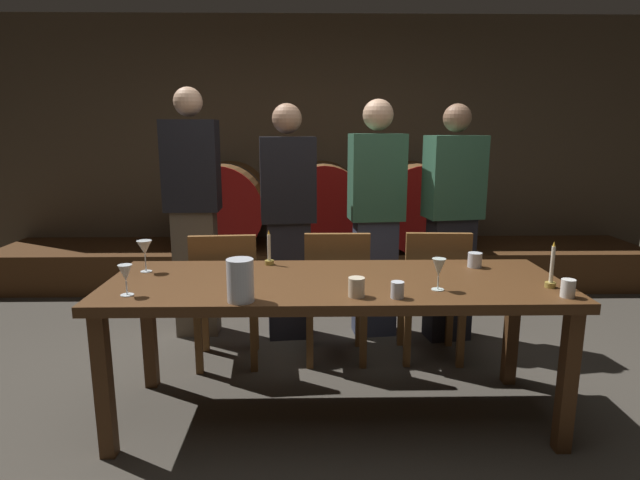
{
  "coord_description": "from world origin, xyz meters",
  "views": [
    {
      "loc": [
        -0.11,
        -2.48,
        1.5
      ],
      "look_at": [
        -0.06,
        0.26,
        0.92
      ],
      "focal_mm": 29.25,
      "sensor_mm": 36.0,
      "label": 1
    }
  ],
  "objects_px": {
    "wine_barrel_center": "(323,205)",
    "wine_barrel_right": "(415,205)",
    "chair_left": "(226,293)",
    "wine_glass_center": "(126,274)",
    "cup_far_left": "(357,287)",
    "cup_far_right": "(568,288)",
    "wine_glass_right": "(439,268)",
    "cup_center_right": "(475,260)",
    "guest_center_right": "(376,217)",
    "guest_far_left": "(194,212)",
    "guest_far_right": "(452,223)",
    "chair_right": "(433,289)",
    "wine_barrel_left": "(225,205)",
    "wine_glass_left": "(145,249)",
    "guest_center_left": "(288,222)",
    "candle_right": "(551,274)",
    "pitcher": "(240,280)",
    "candle_left": "(269,255)",
    "dining_table": "(334,294)",
    "cup_center_left": "(397,290)",
    "chair_center": "(336,290)"
  },
  "relations": [
    {
      "from": "wine_glass_center",
      "to": "guest_center_left",
      "type": "bearing_deg",
      "value": 62.76
    },
    {
      "from": "candle_left",
      "to": "cup_far_right",
      "type": "xyz_separation_m",
      "value": [
        1.4,
        -0.61,
        -0.01
      ]
    },
    {
      "from": "guest_far_right",
      "to": "cup_far_right",
      "type": "height_order",
      "value": "guest_far_right"
    },
    {
      "from": "wine_glass_right",
      "to": "guest_far_left",
      "type": "bearing_deg",
      "value": 136.84
    },
    {
      "from": "candle_right",
      "to": "cup_center_right",
      "type": "bearing_deg",
      "value": 122.95
    },
    {
      "from": "wine_barrel_left",
      "to": "guest_center_right",
      "type": "height_order",
      "value": "guest_center_right"
    },
    {
      "from": "pitcher",
      "to": "wine_barrel_left",
      "type": "bearing_deg",
      "value": 100.38
    },
    {
      "from": "wine_barrel_right",
      "to": "guest_center_right",
      "type": "distance_m",
      "value": 1.44
    },
    {
      "from": "wine_glass_right",
      "to": "cup_center_right",
      "type": "height_order",
      "value": "wine_glass_right"
    },
    {
      "from": "chair_right",
      "to": "guest_center_right",
      "type": "height_order",
      "value": "guest_center_right"
    },
    {
      "from": "wine_glass_right",
      "to": "dining_table",
      "type": "bearing_deg",
      "value": 159.54
    },
    {
      "from": "wine_barrel_left",
      "to": "chair_right",
      "type": "bearing_deg",
      "value": -48.34
    },
    {
      "from": "guest_far_left",
      "to": "pitcher",
      "type": "bearing_deg",
      "value": 108.25
    },
    {
      "from": "candle_right",
      "to": "cup_far_left",
      "type": "distance_m",
      "value": 0.96
    },
    {
      "from": "chair_left",
      "to": "wine_glass_center",
      "type": "relative_size",
      "value": 6.06
    },
    {
      "from": "pitcher",
      "to": "wine_glass_center",
      "type": "height_order",
      "value": "pitcher"
    },
    {
      "from": "cup_far_left",
      "to": "cup_far_right",
      "type": "height_order",
      "value": "cup_far_left"
    },
    {
      "from": "wine_glass_left",
      "to": "cup_far_right",
      "type": "distance_m",
      "value": 2.11
    },
    {
      "from": "chair_right",
      "to": "cup_far_left",
      "type": "height_order",
      "value": "chair_right"
    },
    {
      "from": "guest_center_left",
      "to": "pitcher",
      "type": "distance_m",
      "value": 1.44
    },
    {
      "from": "pitcher",
      "to": "wine_glass_center",
      "type": "relative_size",
      "value": 1.32
    },
    {
      "from": "chair_left",
      "to": "cup_far_right",
      "type": "relative_size",
      "value": 10.62
    },
    {
      "from": "cup_center_right",
      "to": "guest_far_right",
      "type": "bearing_deg",
      "value": 83.92
    },
    {
      "from": "guest_far_right",
      "to": "guest_center_right",
      "type": "bearing_deg",
      "value": -20.0
    },
    {
      "from": "candle_left",
      "to": "cup_center_right",
      "type": "height_order",
      "value": "candle_left"
    },
    {
      "from": "guest_center_left",
      "to": "cup_far_left",
      "type": "xyz_separation_m",
      "value": [
        0.37,
        -1.37,
        -0.06
      ]
    },
    {
      "from": "cup_center_left",
      "to": "dining_table",
      "type": "bearing_deg",
      "value": 132.13
    },
    {
      "from": "guest_far_right",
      "to": "wine_glass_center",
      "type": "relative_size",
      "value": 11.5
    },
    {
      "from": "wine_barrel_right",
      "to": "wine_glass_center",
      "type": "xyz_separation_m",
      "value": [
        -1.87,
        -2.71,
        0.07
      ]
    },
    {
      "from": "dining_table",
      "to": "wine_glass_center",
      "type": "height_order",
      "value": "wine_glass_center"
    },
    {
      "from": "guest_center_left",
      "to": "wine_glass_left",
      "type": "relative_size",
      "value": 9.78
    },
    {
      "from": "wine_glass_right",
      "to": "candle_left",
      "type": "bearing_deg",
      "value": 149.75
    },
    {
      "from": "wine_barrel_left",
      "to": "guest_center_right",
      "type": "distance_m",
      "value": 1.86
    },
    {
      "from": "chair_left",
      "to": "candle_right",
      "type": "bearing_deg",
      "value": 151.49
    },
    {
      "from": "wine_barrel_center",
      "to": "wine_barrel_right",
      "type": "relative_size",
      "value": 1.0
    },
    {
      "from": "chair_center",
      "to": "cup_center_right",
      "type": "height_order",
      "value": "chair_center"
    },
    {
      "from": "candle_right",
      "to": "candle_left",
      "type": "bearing_deg",
      "value": 161.75
    },
    {
      "from": "wine_barrel_left",
      "to": "dining_table",
      "type": "distance_m",
      "value": 2.65
    },
    {
      "from": "wine_glass_left",
      "to": "wine_glass_center",
      "type": "bearing_deg",
      "value": -84.76
    },
    {
      "from": "pitcher",
      "to": "wine_glass_center",
      "type": "distance_m",
      "value": 0.54
    },
    {
      "from": "guest_far_left",
      "to": "wine_glass_right",
      "type": "bearing_deg",
      "value": 135.69
    },
    {
      "from": "guest_far_left",
      "to": "wine_glass_center",
      "type": "bearing_deg",
      "value": 88.63
    },
    {
      "from": "guest_center_left",
      "to": "wine_glass_right",
      "type": "bearing_deg",
      "value": 114.4
    },
    {
      "from": "guest_center_right",
      "to": "wine_glass_center",
      "type": "height_order",
      "value": "guest_center_right"
    },
    {
      "from": "wine_barrel_center",
      "to": "dining_table",
      "type": "bearing_deg",
      "value": -90.09
    },
    {
      "from": "dining_table",
      "to": "guest_center_left",
      "type": "distance_m",
      "value": 1.15
    },
    {
      "from": "wine_barrel_left",
      "to": "pitcher",
      "type": "relative_size",
      "value": 4.79
    },
    {
      "from": "wine_glass_right",
      "to": "cup_far_right",
      "type": "distance_m",
      "value": 0.58
    },
    {
      "from": "wine_barrel_center",
      "to": "guest_center_left",
      "type": "xyz_separation_m",
      "value": [
        -0.28,
        -1.38,
        0.08
      ]
    },
    {
      "from": "candle_right",
      "to": "cup_far_left",
      "type": "height_order",
      "value": "candle_right"
    }
  ]
}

